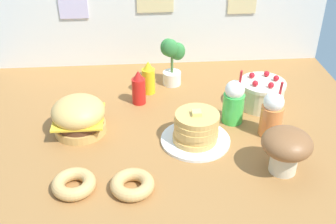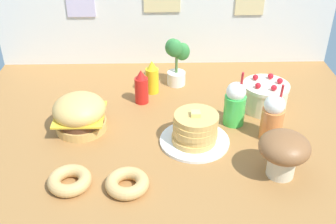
{
  "view_description": "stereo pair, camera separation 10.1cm",
  "coord_description": "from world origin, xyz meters",
  "px_view_note": "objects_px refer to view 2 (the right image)",
  "views": [
    {
      "loc": [
        -0.16,
        -1.87,
        1.34
      ],
      "look_at": [
        -0.01,
        0.05,
        0.13
      ],
      "focal_mm": 44.09,
      "sensor_mm": 36.0,
      "label": 1
    },
    {
      "loc": [
        -0.05,
        -1.88,
        1.34
      ],
      "look_at": [
        -0.01,
        0.05,
        0.13
      ],
      "focal_mm": 44.09,
      "sensor_mm": 36.0,
      "label": 2
    }
  ],
  "objects_px": {
    "pancake_stack": "(195,131)",
    "orange_float_cup": "(273,117)",
    "burger": "(80,114)",
    "ketchup_bottle": "(141,88)",
    "donut_chocolate": "(127,183)",
    "mustard_bottle": "(152,78)",
    "layer_cake": "(265,96)",
    "donut_pink_glaze": "(70,180)",
    "potted_plant": "(176,60)",
    "cream_soda_cup": "(235,104)",
    "mushroom_stool": "(284,151)"
  },
  "relations": [
    {
      "from": "layer_cake",
      "to": "orange_float_cup",
      "type": "relative_size",
      "value": 0.83
    },
    {
      "from": "ketchup_bottle",
      "to": "pancake_stack",
      "type": "bearing_deg",
      "value": -55.63
    },
    {
      "from": "donut_chocolate",
      "to": "pancake_stack",
      "type": "bearing_deg",
      "value": 45.91
    },
    {
      "from": "mustard_bottle",
      "to": "donut_chocolate",
      "type": "relative_size",
      "value": 1.08
    },
    {
      "from": "cream_soda_cup",
      "to": "potted_plant",
      "type": "bearing_deg",
      "value": 122.73
    },
    {
      "from": "burger",
      "to": "orange_float_cup",
      "type": "xyz_separation_m",
      "value": [
        1.06,
        -0.11,
        0.03
      ]
    },
    {
      "from": "potted_plant",
      "to": "donut_pink_glaze",
      "type": "bearing_deg",
      "value": -118.54
    },
    {
      "from": "pancake_stack",
      "to": "cream_soda_cup",
      "type": "relative_size",
      "value": 1.13
    },
    {
      "from": "pancake_stack",
      "to": "cream_soda_cup",
      "type": "bearing_deg",
      "value": 37.47
    },
    {
      "from": "orange_float_cup",
      "to": "cream_soda_cup",
      "type": "bearing_deg",
      "value": 140.88
    },
    {
      "from": "layer_cake",
      "to": "mushroom_stool",
      "type": "xyz_separation_m",
      "value": [
        -0.06,
        -0.62,
        0.06
      ]
    },
    {
      "from": "layer_cake",
      "to": "ketchup_bottle",
      "type": "relative_size",
      "value": 1.25
    },
    {
      "from": "potted_plant",
      "to": "burger",
      "type": "bearing_deg",
      "value": -137.13
    },
    {
      "from": "orange_float_cup",
      "to": "mushroom_stool",
      "type": "height_order",
      "value": "orange_float_cup"
    },
    {
      "from": "pancake_stack",
      "to": "potted_plant",
      "type": "relative_size",
      "value": 1.11
    },
    {
      "from": "layer_cake",
      "to": "mustard_bottle",
      "type": "xyz_separation_m",
      "value": [
        -0.69,
        0.22,
        0.02
      ]
    },
    {
      "from": "pancake_stack",
      "to": "burger",
      "type": "bearing_deg",
      "value": 166.89
    },
    {
      "from": "burger",
      "to": "ketchup_bottle",
      "type": "height_order",
      "value": "ketchup_bottle"
    },
    {
      "from": "burger",
      "to": "mushroom_stool",
      "type": "relative_size",
      "value": 1.21
    },
    {
      "from": "layer_cake",
      "to": "donut_pink_glaze",
      "type": "bearing_deg",
      "value": -147.79
    },
    {
      "from": "layer_cake",
      "to": "donut_pink_glaze",
      "type": "distance_m",
      "value": 1.27
    },
    {
      "from": "pancake_stack",
      "to": "potted_plant",
      "type": "xyz_separation_m",
      "value": [
        -0.07,
        0.67,
        0.11
      ]
    },
    {
      "from": "pancake_stack",
      "to": "orange_float_cup",
      "type": "xyz_separation_m",
      "value": [
        0.42,
        0.04,
        0.05
      ]
    },
    {
      "from": "burger",
      "to": "pancake_stack",
      "type": "bearing_deg",
      "value": -13.11
    },
    {
      "from": "orange_float_cup",
      "to": "mushroom_stool",
      "type": "bearing_deg",
      "value": -94.49
    },
    {
      "from": "layer_cake",
      "to": "cream_soda_cup",
      "type": "distance_m",
      "value": 0.27
    },
    {
      "from": "cream_soda_cup",
      "to": "burger",
      "type": "bearing_deg",
      "value": -177.61
    },
    {
      "from": "burger",
      "to": "donut_chocolate",
      "type": "relative_size",
      "value": 1.43
    },
    {
      "from": "ketchup_bottle",
      "to": "cream_soda_cup",
      "type": "distance_m",
      "value": 0.6
    },
    {
      "from": "pancake_stack",
      "to": "donut_chocolate",
      "type": "bearing_deg",
      "value": -134.09
    },
    {
      "from": "ketchup_bottle",
      "to": "donut_pink_glaze",
      "type": "xyz_separation_m",
      "value": [
        -0.32,
        -0.77,
        -0.07
      ]
    },
    {
      "from": "burger",
      "to": "donut_chocolate",
      "type": "height_order",
      "value": "burger"
    },
    {
      "from": "mustard_bottle",
      "to": "orange_float_cup",
      "type": "relative_size",
      "value": 0.67
    },
    {
      "from": "pancake_stack",
      "to": "ketchup_bottle",
      "type": "relative_size",
      "value": 1.7
    },
    {
      "from": "pancake_stack",
      "to": "layer_cake",
      "type": "xyz_separation_m",
      "value": [
        0.45,
        0.34,
        0.01
      ]
    },
    {
      "from": "mustard_bottle",
      "to": "donut_pink_glaze",
      "type": "xyz_separation_m",
      "value": [
        -0.39,
        -0.9,
        -0.07
      ]
    },
    {
      "from": "mustard_bottle",
      "to": "orange_float_cup",
      "type": "xyz_separation_m",
      "value": [
        0.66,
        -0.53,
        0.03
      ]
    },
    {
      "from": "ketchup_bottle",
      "to": "donut_chocolate",
      "type": "distance_m",
      "value": 0.8
    },
    {
      "from": "ketchup_bottle",
      "to": "mushroom_stool",
      "type": "distance_m",
      "value": 1.0
    },
    {
      "from": "layer_cake",
      "to": "mustard_bottle",
      "type": "distance_m",
      "value": 0.72
    },
    {
      "from": "ketchup_bottle",
      "to": "mushroom_stool",
      "type": "bearing_deg",
      "value": -45.67
    },
    {
      "from": "layer_cake",
      "to": "cream_soda_cup",
      "type": "relative_size",
      "value": 0.83
    },
    {
      "from": "burger",
      "to": "orange_float_cup",
      "type": "relative_size",
      "value": 0.88
    },
    {
      "from": "donut_pink_glaze",
      "to": "potted_plant",
      "type": "height_order",
      "value": "potted_plant"
    },
    {
      "from": "donut_chocolate",
      "to": "burger",
      "type": "bearing_deg",
      "value": 119.96
    },
    {
      "from": "donut_chocolate",
      "to": "mushroom_stool",
      "type": "distance_m",
      "value": 0.76
    },
    {
      "from": "ketchup_bottle",
      "to": "layer_cake",
      "type": "bearing_deg",
      "value": -7.12
    },
    {
      "from": "potted_plant",
      "to": "donut_chocolate",
      "type": "bearing_deg",
      "value": -104.88
    },
    {
      "from": "pancake_stack",
      "to": "donut_pink_glaze",
      "type": "height_order",
      "value": "pancake_stack"
    },
    {
      "from": "pancake_stack",
      "to": "mustard_bottle",
      "type": "relative_size",
      "value": 1.7
    }
  ]
}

